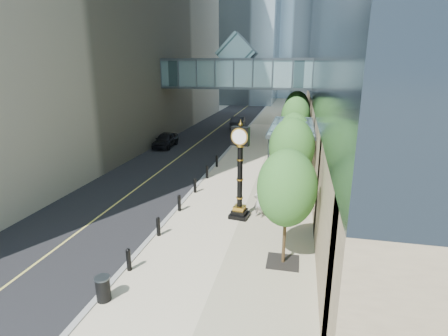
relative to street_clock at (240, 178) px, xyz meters
The scene contains 13 objects.
ground 7.71m from the street_clock, 97.25° to the right, with size 320.00×320.00×0.00m, color gray.
road 33.76m from the street_clock, 103.61° to the left, with size 8.00×180.00×0.02m, color black.
sidewalk 32.82m from the street_clock, 89.87° to the left, with size 8.00×180.00×0.06m, color #C1B394.
curb 33.05m from the street_clock, 96.84° to the left, with size 0.25×180.00×0.07m, color gray.
skywalk 21.75m from the street_clock, 100.72° to the left, with size 17.00×4.20×5.80m.
entrance_canopy 7.42m from the street_clock, 69.22° to the left, with size 3.00×8.00×4.38m.
bollard_row 4.44m from the street_clock, 154.49° to the left, with size 0.20×16.20×0.90m.
street_trees 10.02m from the street_clock, 74.38° to the left, with size 2.73×28.61×5.62m.
street_clock is the anchor object (origin of this frame).
trash_bin 9.23m from the street_clock, 113.67° to the right, with size 0.52×0.52×0.90m, color black.
pedestrian 1.84m from the street_clock, 16.32° to the left, with size 0.65×0.42×1.77m, color #A29D94.
car_near 19.41m from the street_clock, 123.63° to the left, with size 1.80×4.48×1.53m, color black.
car_far 29.21m from the street_clock, 100.12° to the left, with size 1.79×5.13×1.69m, color black.
Camera 1 is at (3.92, -10.78, 8.36)m, focal length 28.00 mm.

